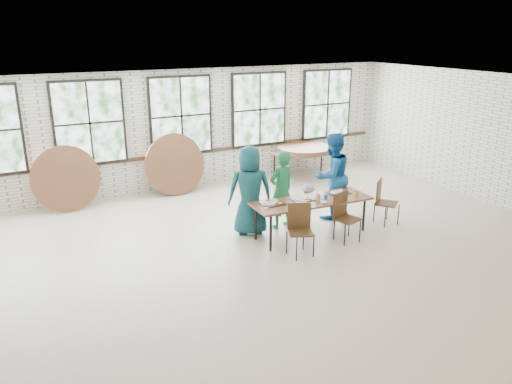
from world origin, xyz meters
The scene contains 13 objects.
room centered at (0.00, 4.44, 1.83)m, with size 12.00×12.00×12.00m.
dining_table centered at (1.17, 0.30, 0.69)m, with size 2.44×0.92×0.74m.
chair_near_left centered at (0.52, -0.32, 0.56)m, with size 0.55×0.54×0.95m.
chair_near_right centered at (1.60, -0.19, 0.56)m, with size 0.52×0.51×0.95m.
chair_spare centered at (2.87, 0.16, 0.56)m, with size 0.58×0.58×0.95m.
adult_teal centered at (0.15, 0.95, 0.90)m, with size 0.88×0.57×1.79m, color #164853.
adult_green centered at (0.87, 0.95, 0.81)m, with size 0.59×0.39×1.63m, color #1E7341.
toddler centered at (1.52, 0.95, 0.42)m, with size 0.54×0.31×0.83m, color #14193F.
adult_blue centered at (2.11, 0.95, 0.93)m, with size 0.90×0.70×1.86m, color #155799.
storage_table centered at (3.27, 3.82, 0.69)m, with size 1.83×0.83×0.74m.
tabletop_clutter centered at (1.26, 0.26, 0.77)m, with size 1.99×0.64×0.11m.
round_tops_stacked centered at (3.27, 3.82, 0.80)m, with size 1.50×1.50×0.13m.
round_tops_leaning centered at (-1.18, 4.11, 0.74)m, with size 4.08×0.44×1.49m.
Camera 1 is at (-4.05, -7.37, 3.91)m, focal length 35.00 mm.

